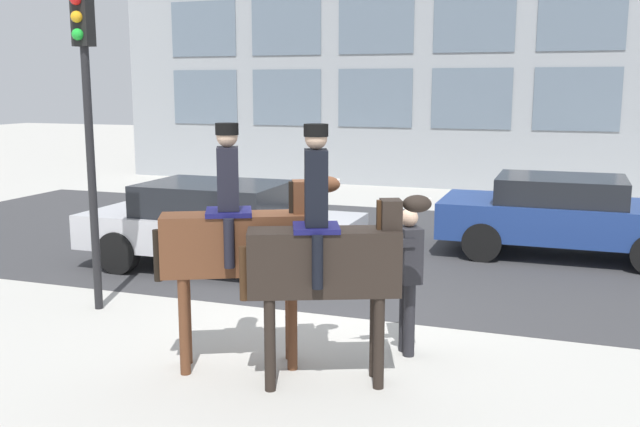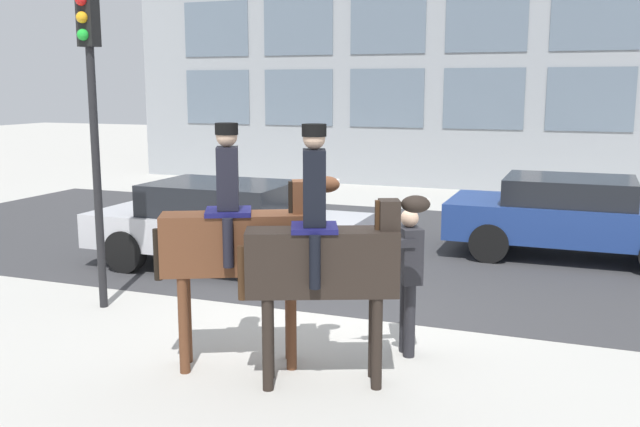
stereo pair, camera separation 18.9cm
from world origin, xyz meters
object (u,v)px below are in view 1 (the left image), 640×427
mounted_horse_companion (326,255)px  pedestrian_bystander (407,270)px  mounted_horse_lead (240,239)px  street_car_near_lane (219,223)px  traffic_light (87,101)px  street_car_far_lane (564,214)px

mounted_horse_companion → pedestrian_bystander: bearing=38.9°
mounted_horse_lead → mounted_horse_companion: mounted_horse_companion is taller
street_car_near_lane → traffic_light: (-0.55, -2.56, 2.06)m
pedestrian_bystander → traffic_light: traffic_light is taller
mounted_horse_lead → street_car_near_lane: (-2.20, 3.74, -0.66)m
mounted_horse_companion → street_car_far_lane: size_ratio=0.61×
pedestrian_bystander → traffic_light: (-4.34, 0.24, 1.84)m
street_car_near_lane → traffic_light: traffic_light is taller
mounted_horse_lead → pedestrian_bystander: 1.91m
street_car_far_lane → traffic_light: bearing=-138.0°
pedestrian_bystander → street_car_near_lane: 4.72m
street_car_near_lane → street_car_far_lane: (5.42, 2.81, 0.00)m
traffic_light → street_car_far_lane: bearing=42.0°
mounted_horse_lead → street_car_far_lane: size_ratio=0.61×
mounted_horse_lead → traffic_light: bearing=130.8°
mounted_horse_companion → street_car_near_lane: 5.06m
mounted_horse_companion → street_car_near_lane: size_ratio=0.58×
mounted_horse_companion → street_car_near_lane: mounted_horse_companion is taller
mounted_horse_lead → pedestrian_bystander: mounted_horse_lead is taller
street_car_far_lane → mounted_horse_lead: bearing=-116.2°
mounted_horse_lead → traffic_light: size_ratio=0.62×
pedestrian_bystander → street_car_far_lane: (1.62, 5.61, -0.22)m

